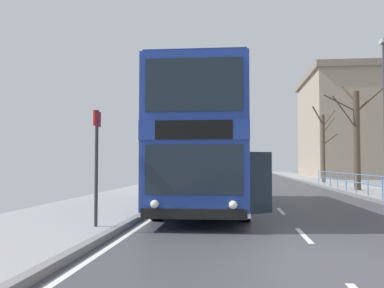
{
  "coord_description": "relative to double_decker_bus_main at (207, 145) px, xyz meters",
  "views": [
    {
      "loc": [
        -1.51,
        -7.08,
        1.61
      ],
      "look_at": [
        -3.05,
        7.56,
        2.3
      ],
      "focal_mm": 39.09,
      "sensor_mm": 36.0,
      "label": 1
    }
  ],
  "objects": [
    {
      "name": "bare_tree_far_02",
      "position": [
        7.79,
        9.02,
        0.82
      ],
      "size": [
        3.57,
        1.49,
        5.97
      ],
      "color": "#4C3D2D",
      "rests_on": "ground"
    },
    {
      "name": "bus_stop_sign_near",
      "position": [
        -2.23,
        -5.57,
        -0.47
      ],
      "size": [
        0.08,
        0.44,
        2.74
      ],
      "color": "#2D2D33",
      "rests_on": "ground"
    },
    {
      "name": "bare_tree_far_00",
      "position": [
        7.92,
        18.6,
        0.74
      ],
      "size": [
        2.46,
        2.73,
        5.89
      ],
      "color": "#4C3D2D",
      "rests_on": "ground"
    },
    {
      "name": "double_decker_bus_main",
      "position": [
        0.0,
        0.0,
        0.0
      ],
      "size": [
        3.42,
        11.19,
        4.37
      ],
      "color": "navy",
      "rests_on": "ground"
    },
    {
      "name": "ground",
      "position": [
        1.84,
        -8.05,
        -2.25
      ],
      "size": [
        15.8,
        140.0,
        0.2
      ],
      "color": "#404045"
    },
    {
      "name": "background_building_00",
      "position": [
        16.34,
        35.04,
        3.76
      ],
      "size": [
        14.41,
        15.42,
        12.04
      ],
      "color": "gray",
      "rests_on": "ground"
    },
    {
      "name": "pedestrian_railing_far_kerb",
      "position": [
        7.01,
        3.66,
        -1.49
      ],
      "size": [
        0.05,
        24.64,
        0.99
      ],
      "color": "#598CC6",
      "rests_on": "ground"
    }
  ]
}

